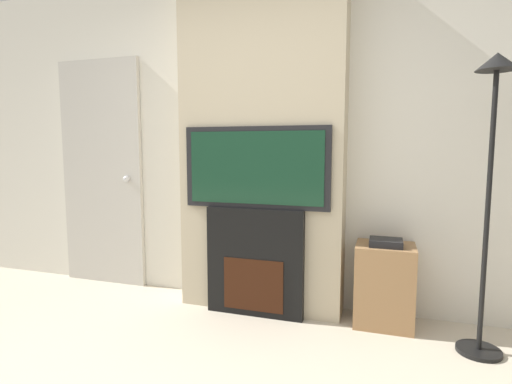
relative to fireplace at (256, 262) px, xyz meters
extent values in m
cube|color=silver|center=(0.00, 0.32, 0.94)|extent=(6.00, 0.06, 2.70)
cube|color=#BCAD8E|center=(0.00, 0.15, 0.94)|extent=(1.27, 0.29, 2.70)
cube|color=black|center=(0.00, 0.00, 0.00)|extent=(0.75, 0.14, 0.82)
cube|color=#33160A|center=(0.00, -0.07, -0.16)|extent=(0.47, 0.01, 0.39)
cube|color=black|center=(0.00, 0.00, 0.72)|extent=(1.12, 0.06, 0.61)
cube|color=#143823|center=(0.00, -0.03, 0.72)|extent=(1.03, 0.01, 0.54)
cylinder|color=black|center=(1.51, -0.14, -0.40)|extent=(0.26, 0.26, 0.03)
cylinder|color=black|center=(1.51, -0.14, 0.46)|extent=(0.03, 0.03, 1.70)
cone|color=black|center=(1.51, -0.14, 1.36)|extent=(0.23, 0.23, 0.10)
cube|color=#997047|center=(0.94, 0.10, -0.12)|extent=(0.41, 0.34, 0.59)
cube|color=black|center=(0.94, 0.07, 0.20)|extent=(0.22, 0.19, 0.05)
cube|color=#BCB7AD|center=(-1.60, 0.27, 0.63)|extent=(0.85, 0.04, 2.07)
sphere|color=silver|center=(-1.30, 0.23, 0.59)|extent=(0.06, 0.06, 0.06)
camera|label=1|loc=(0.91, -2.82, 0.87)|focal=28.00mm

